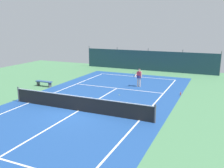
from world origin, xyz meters
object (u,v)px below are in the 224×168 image
object	(u,v)px
tennis_net	(78,103)
courtside_bench	(44,82)
tennis_ball_near_player	(70,98)
water_bottle	(181,94)
tennis_player	(139,76)
tennis_ball_midcourt	(119,95)

from	to	relation	value
tennis_net	courtside_bench	distance (m)	7.70
tennis_ball_near_player	water_bottle	world-z (taller)	water_bottle
water_bottle	tennis_ball_near_player	bearing A→B (deg)	-150.21
tennis_player	water_bottle	world-z (taller)	tennis_player
tennis_ball_midcourt	courtside_bench	world-z (taller)	courtside_bench
courtside_bench	water_bottle	distance (m)	11.94
tennis_ball_midcourt	water_bottle	size ratio (longest dim) A/B	0.28
tennis_ball_near_player	tennis_ball_midcourt	distance (m)	3.88
tennis_ball_midcourt	water_bottle	bearing A→B (deg)	24.09
tennis_ball_midcourt	water_bottle	distance (m)	4.86
tennis_net	courtside_bench	xyz separation A→B (m)	(-6.31, 4.41, -0.14)
tennis_net	water_bottle	distance (m)	8.44
water_bottle	tennis_player	bearing A→B (deg)	160.78
tennis_ball_midcourt	courtside_bench	bearing A→B (deg)	-179.74
tennis_net	tennis_ball_near_player	bearing A→B (deg)	134.48
courtside_bench	tennis_player	bearing A→B (deg)	23.25
water_bottle	tennis_net	bearing A→B (deg)	-130.30
tennis_player	courtside_bench	size ratio (longest dim) A/B	1.03
tennis_player	tennis_ball_near_player	xyz separation A→B (m)	(-3.63, -5.68, -0.93)
tennis_player	water_bottle	size ratio (longest dim) A/B	6.83
tennis_ball_midcourt	tennis_ball_near_player	bearing A→B (deg)	-143.05
courtside_bench	tennis_net	bearing A→B (deg)	-34.98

